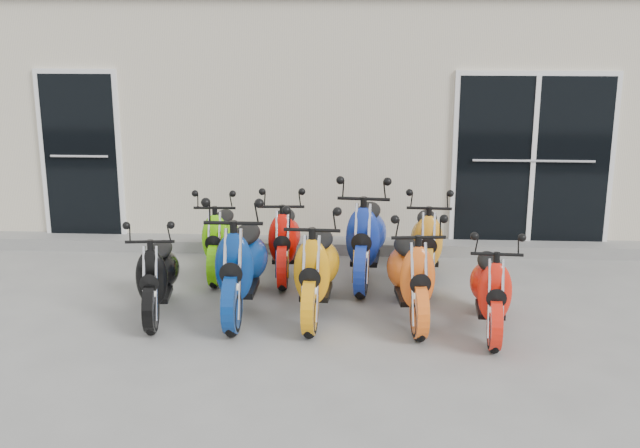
{
  "coord_description": "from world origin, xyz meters",
  "views": [
    {
      "loc": [
        0.47,
        -7.92,
        3.08
      ],
      "look_at": [
        0.0,
        0.6,
        0.75
      ],
      "focal_mm": 45.0,
      "sensor_mm": 36.0,
      "label": 1
    }
  ],
  "objects_px": {
    "scooter_front_blue": "(241,251)",
    "scooter_back_red": "(284,229)",
    "scooter_front_red": "(491,277)",
    "scooter_back_blue": "(366,225)",
    "scooter_back_yellow": "(427,231)",
    "scooter_front_black": "(157,264)",
    "scooter_front_orange_b": "(411,263)",
    "scooter_back_green": "(220,229)",
    "scooter_front_orange_a": "(317,257)"
  },
  "relations": [
    {
      "from": "scooter_front_red",
      "to": "scooter_back_blue",
      "type": "relative_size",
      "value": 0.84
    },
    {
      "from": "scooter_back_green",
      "to": "scooter_back_yellow",
      "type": "height_order",
      "value": "scooter_back_yellow"
    },
    {
      "from": "scooter_back_red",
      "to": "scooter_back_yellow",
      "type": "xyz_separation_m",
      "value": [
        1.66,
        -0.0,
        0.0
      ]
    },
    {
      "from": "scooter_front_blue",
      "to": "scooter_front_orange_b",
      "type": "bearing_deg",
      "value": -2.2
    },
    {
      "from": "scooter_front_red",
      "to": "scooter_back_yellow",
      "type": "height_order",
      "value": "scooter_back_yellow"
    },
    {
      "from": "scooter_front_black",
      "to": "scooter_back_red",
      "type": "bearing_deg",
      "value": 42.73
    },
    {
      "from": "scooter_front_orange_b",
      "to": "scooter_back_yellow",
      "type": "xyz_separation_m",
      "value": [
        0.26,
        1.29,
        -0.02
      ]
    },
    {
      "from": "scooter_front_black",
      "to": "scooter_back_red",
      "type": "relative_size",
      "value": 0.96
    },
    {
      "from": "scooter_front_blue",
      "to": "scooter_front_orange_a",
      "type": "xyz_separation_m",
      "value": [
        0.77,
        -0.03,
        -0.03
      ]
    },
    {
      "from": "scooter_back_blue",
      "to": "scooter_front_blue",
      "type": "bearing_deg",
      "value": -134.66
    },
    {
      "from": "scooter_front_blue",
      "to": "scooter_front_orange_b",
      "type": "height_order",
      "value": "scooter_front_blue"
    },
    {
      "from": "scooter_front_blue",
      "to": "scooter_back_blue",
      "type": "height_order",
      "value": "scooter_front_blue"
    },
    {
      "from": "scooter_front_black",
      "to": "scooter_back_green",
      "type": "xyz_separation_m",
      "value": [
        0.41,
        1.36,
        0.0
      ]
    },
    {
      "from": "scooter_front_orange_b",
      "to": "scooter_front_black",
      "type": "bearing_deg",
      "value": 174.99
    },
    {
      "from": "scooter_front_red",
      "to": "scooter_front_orange_b",
      "type": "bearing_deg",
      "value": 163.89
    },
    {
      "from": "scooter_back_red",
      "to": "scooter_front_orange_b",
      "type": "bearing_deg",
      "value": -45.78
    },
    {
      "from": "scooter_front_black",
      "to": "scooter_back_yellow",
      "type": "xyz_separation_m",
      "value": [
        2.82,
        1.32,
        0.03
      ]
    },
    {
      "from": "scooter_front_orange_a",
      "to": "scooter_back_blue",
      "type": "height_order",
      "value": "scooter_back_blue"
    },
    {
      "from": "scooter_front_black",
      "to": "scooter_front_orange_a",
      "type": "height_order",
      "value": "scooter_front_orange_a"
    },
    {
      "from": "scooter_front_black",
      "to": "scooter_back_yellow",
      "type": "bearing_deg",
      "value": 19.06
    },
    {
      "from": "scooter_front_blue",
      "to": "scooter_back_red",
      "type": "distance_m",
      "value": 1.25
    },
    {
      "from": "scooter_front_black",
      "to": "scooter_front_orange_b",
      "type": "xyz_separation_m",
      "value": [
        2.57,
        0.04,
        0.05
      ]
    },
    {
      "from": "scooter_front_blue",
      "to": "scooter_back_blue",
      "type": "relative_size",
      "value": 1.01
    },
    {
      "from": "scooter_front_orange_a",
      "to": "scooter_back_green",
      "type": "distance_m",
      "value": 1.75
    },
    {
      "from": "scooter_back_red",
      "to": "scooter_back_blue",
      "type": "bearing_deg",
      "value": -10.33
    },
    {
      "from": "scooter_front_red",
      "to": "scooter_back_green",
      "type": "distance_m",
      "value": 3.32
    },
    {
      "from": "scooter_front_blue",
      "to": "scooter_back_yellow",
      "type": "distance_m",
      "value": 2.32
    },
    {
      "from": "scooter_front_blue",
      "to": "scooter_back_yellow",
      "type": "relative_size",
      "value": 1.15
    },
    {
      "from": "scooter_front_orange_b",
      "to": "scooter_back_red",
      "type": "relative_size",
      "value": 1.05
    },
    {
      "from": "scooter_front_red",
      "to": "scooter_back_green",
      "type": "bearing_deg",
      "value": 154.83
    },
    {
      "from": "scooter_front_black",
      "to": "scooter_front_orange_a",
      "type": "distance_m",
      "value": 1.62
    },
    {
      "from": "scooter_front_orange_a",
      "to": "scooter_back_red",
      "type": "bearing_deg",
      "value": 112.99
    },
    {
      "from": "scooter_front_blue",
      "to": "scooter_back_yellow",
      "type": "xyz_separation_m",
      "value": [
        1.98,
        1.21,
        -0.09
      ]
    },
    {
      "from": "scooter_front_orange_a",
      "to": "scooter_front_blue",
      "type": "bearing_deg",
      "value": -179.11
    },
    {
      "from": "scooter_back_red",
      "to": "scooter_back_yellow",
      "type": "distance_m",
      "value": 1.66
    },
    {
      "from": "scooter_front_black",
      "to": "scooter_front_orange_a",
      "type": "xyz_separation_m",
      "value": [
        1.62,
        0.09,
        0.08
      ]
    },
    {
      "from": "scooter_front_black",
      "to": "scooter_back_yellow",
      "type": "height_order",
      "value": "scooter_back_yellow"
    },
    {
      "from": "scooter_front_black",
      "to": "scooter_front_blue",
      "type": "bearing_deg",
      "value": 1.81
    },
    {
      "from": "scooter_front_blue",
      "to": "scooter_back_red",
      "type": "bearing_deg",
      "value": 75.8
    },
    {
      "from": "scooter_back_red",
      "to": "scooter_back_blue",
      "type": "height_order",
      "value": "scooter_back_blue"
    },
    {
      "from": "scooter_front_orange_b",
      "to": "scooter_front_red",
      "type": "height_order",
      "value": "scooter_front_orange_b"
    },
    {
      "from": "scooter_front_black",
      "to": "scooter_front_red",
      "type": "distance_m",
      "value": 3.33
    },
    {
      "from": "scooter_back_green",
      "to": "scooter_back_red",
      "type": "relative_size",
      "value": 0.96
    },
    {
      "from": "scooter_back_green",
      "to": "scooter_back_yellow",
      "type": "relative_size",
      "value": 0.96
    },
    {
      "from": "scooter_front_orange_a",
      "to": "scooter_front_black",
      "type": "bearing_deg",
      "value": -173.95
    },
    {
      "from": "scooter_front_orange_b",
      "to": "scooter_back_green",
      "type": "bearing_deg",
      "value": 142.76
    },
    {
      "from": "scooter_front_blue",
      "to": "scooter_front_red",
      "type": "xyz_separation_m",
      "value": [
        2.48,
        -0.35,
        -0.11
      ]
    },
    {
      "from": "scooter_front_orange_b",
      "to": "scooter_back_yellow",
      "type": "relative_size",
      "value": 1.04
    },
    {
      "from": "scooter_front_blue",
      "to": "scooter_back_green",
      "type": "distance_m",
      "value": 1.32
    },
    {
      "from": "scooter_front_black",
      "to": "scooter_back_blue",
      "type": "distance_m",
      "value": 2.44
    }
  ]
}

